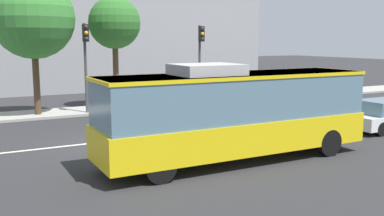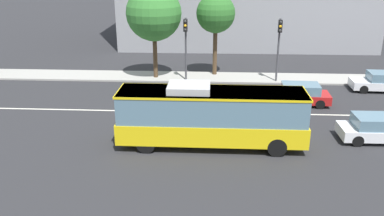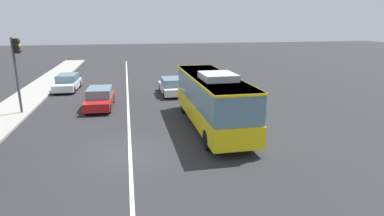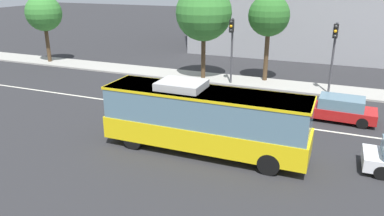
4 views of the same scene
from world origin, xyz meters
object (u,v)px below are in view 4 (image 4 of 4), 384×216
Objects in this scene: sedan_red at (338,109)px; street_tree_kerbside_centre at (269,16)px; traffic_light_mid_block at (334,47)px; traffic_light_near_corner at (232,40)px; street_tree_kerbside_left at (44,13)px; transit_bus at (204,117)px; street_tree_kerbside_right at (204,13)px.

street_tree_kerbside_centre reaches higher than sedan_red.
traffic_light_mid_block is (-0.76, 5.02, 2.84)m from sedan_red.
street_tree_kerbside_left is at bearing -91.83° from traffic_light_near_corner.
street_tree_kerbside_left is (-21.25, 12.85, 3.01)m from transit_bus.
street_tree_kerbside_centre reaches higher than traffic_light_mid_block.
traffic_light_mid_block is (7.40, 0.05, 0.00)m from traffic_light_near_corner.
transit_bus reaches higher than sedan_red.
transit_bus is 13.17m from traffic_light_mid_block.
traffic_light_near_corner is 3.53m from street_tree_kerbside_centre.
traffic_light_near_corner is 3.31m from street_tree_kerbside_right.
traffic_light_near_corner reaches higher than sedan_red.
street_tree_kerbside_right is (-4.97, -1.18, 0.17)m from street_tree_kerbside_centre.
street_tree_kerbside_right is (-10.01, 0.76, 1.88)m from traffic_light_mid_block.
traffic_light_mid_block is 0.68× the size of street_tree_kerbside_right.
street_tree_kerbside_centre is 5.11m from street_tree_kerbside_right.
traffic_light_mid_block is at bearing -21.04° from street_tree_kerbside_centre.
street_tree_kerbside_centre is at bearing 89.37° from transit_bus.
street_tree_kerbside_left is at bearing 148.93° from transit_bus.
transit_bus is 1.92× the size of traffic_light_near_corner.
street_tree_kerbside_right reaches higher than street_tree_kerbside_left.
street_tree_kerbside_left is 0.85× the size of street_tree_kerbside_right.
traffic_light_mid_block is at bearing -78.91° from sedan_red.
street_tree_kerbside_left is (-27.23, 5.89, 4.10)m from sedan_red.
street_tree_kerbside_right is at bearing -166.62° from street_tree_kerbside_centre.
street_tree_kerbside_right is at bearing 110.73° from transit_bus.
street_tree_kerbside_right reaches higher than transit_bus.
traffic_light_near_corner and traffic_light_mid_block have the same top height.
sedan_red is 13.10m from street_tree_kerbside_right.
transit_bus is 14.34m from street_tree_kerbside_centre.
traffic_light_near_corner is at bearing -28.90° from sedan_red.
street_tree_kerbside_left is at bearing 179.59° from street_tree_kerbside_right.
transit_bus is at bearing -19.01° from traffic_light_mid_block.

